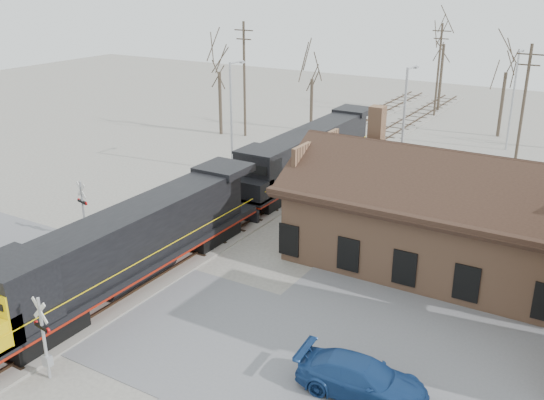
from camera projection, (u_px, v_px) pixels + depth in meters
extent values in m
plane|color=#A49F94|center=(110.00, 298.00, 29.46)|extent=(140.00, 140.00, 0.00)
cube|color=slate|center=(110.00, 298.00, 29.46)|extent=(60.00, 9.00, 0.03)
cube|color=slate|center=(514.00, 372.00, 24.00)|extent=(22.00, 26.00, 0.03)
cube|color=#A49F94|center=(269.00, 203.00, 41.49)|extent=(3.40, 90.00, 0.12)
cube|color=#473323|center=(260.00, 200.00, 41.80)|extent=(0.08, 90.00, 0.14)
cube|color=#473323|center=(278.00, 204.00, 41.11)|extent=(0.08, 90.00, 0.14)
cube|color=#A49F94|center=(216.00, 192.00, 43.66)|extent=(3.40, 90.00, 0.12)
cube|color=#473323|center=(208.00, 189.00, 43.96)|extent=(0.08, 90.00, 0.14)
cube|color=#473323|center=(224.00, 192.00, 43.27)|extent=(0.08, 90.00, 0.14)
cube|color=#9F7052|center=(431.00, 227.00, 32.62)|extent=(14.00, 8.00, 4.00)
cube|color=black|center=(434.00, 191.00, 31.89)|extent=(15.20, 9.20, 0.30)
cube|color=black|center=(422.00, 185.00, 29.69)|extent=(15.00, 4.71, 2.66)
cube|color=black|center=(449.00, 162.00, 33.38)|extent=(15.00, 4.71, 2.66)
cube|color=#9F7052|center=(377.00, 126.00, 34.07)|extent=(0.80, 0.80, 2.20)
cube|color=black|center=(39.00, 329.00, 25.96)|extent=(2.31, 3.70, 0.93)
cube|color=black|center=(207.00, 233.00, 35.63)|extent=(2.31, 3.70, 0.93)
cube|color=black|center=(135.00, 260.00, 30.53)|extent=(2.78, 18.52, 0.32)
cube|color=maroon|center=(135.00, 264.00, 30.60)|extent=(2.80, 18.52, 0.11)
cube|color=black|center=(148.00, 227.00, 30.96)|extent=(2.41, 13.42, 2.59)
cube|color=black|center=(14.00, 293.00, 24.53)|extent=(2.78, 2.59, 2.59)
cube|color=black|center=(268.00, 198.00, 41.23)|extent=(2.31, 3.70, 0.93)
cube|color=black|center=(343.00, 155.00, 50.90)|extent=(2.31, 3.70, 0.93)
cube|color=black|center=(310.00, 165.00, 45.81)|extent=(2.78, 18.52, 0.32)
cube|color=maroon|center=(310.00, 167.00, 45.88)|extent=(2.80, 18.52, 0.11)
cube|color=black|center=(317.00, 143.00, 46.23)|extent=(2.41, 13.42, 2.59)
cube|color=black|center=(262.00, 170.00, 39.80)|extent=(2.78, 2.59, 2.59)
cube|color=black|center=(249.00, 189.00, 38.81)|extent=(2.78, 1.67, 1.30)
cube|color=black|center=(241.00, 213.00, 38.55)|extent=(2.59, 0.25, 0.93)
cylinder|color=#A5A8AD|center=(44.00, 339.00, 23.04)|extent=(0.12, 0.12, 3.55)
cube|color=silver|center=(40.00, 310.00, 22.60)|extent=(0.93, 0.17, 0.93)
cube|color=silver|center=(40.00, 310.00, 22.60)|extent=(0.93, 0.17, 0.93)
cube|color=black|center=(42.00, 327.00, 22.85)|extent=(0.81, 0.26, 0.13)
cylinder|color=#B20C0C|center=(36.00, 323.00, 23.09)|extent=(0.22, 0.11, 0.21)
cylinder|color=#B20C0C|center=(48.00, 331.00, 22.61)|extent=(0.22, 0.11, 0.21)
cube|color=#A5A8AD|center=(47.00, 361.00, 23.38)|extent=(0.36, 0.27, 0.44)
cylinder|color=#A5A8AD|center=(83.00, 210.00, 35.49)|extent=(0.13, 0.13, 3.60)
cube|color=silver|center=(81.00, 190.00, 35.05)|extent=(0.93, 0.25, 0.94)
cube|color=silver|center=(81.00, 190.00, 35.05)|extent=(0.93, 0.25, 0.94)
cube|color=black|center=(82.00, 202.00, 35.30)|extent=(0.82, 0.33, 0.14)
cylinder|color=#B20C0C|center=(86.00, 203.00, 35.04)|extent=(0.23, 0.13, 0.22)
cylinder|color=#B20C0C|center=(79.00, 200.00, 35.56)|extent=(0.23, 0.13, 0.22)
cube|color=#A5A8AD|center=(85.00, 226.00, 35.84)|extent=(0.36, 0.27, 0.45)
imported|color=navy|center=(362.00, 378.00, 22.48)|extent=(5.12, 2.41, 1.44)
cylinder|color=#A5A8AD|center=(231.00, 118.00, 46.92)|extent=(0.18, 0.18, 8.59)
cylinder|color=#A5A8AD|center=(237.00, 62.00, 46.18)|extent=(0.12, 1.80, 0.12)
cube|color=#A5A8AD|center=(242.00, 62.00, 46.85)|extent=(0.25, 0.50, 0.12)
cylinder|color=#A5A8AD|center=(402.00, 137.00, 40.57)|extent=(0.18, 0.18, 9.16)
cylinder|color=#A5A8AD|center=(412.00, 67.00, 39.72)|extent=(0.12, 1.80, 0.12)
cube|color=#A5A8AD|center=(416.00, 67.00, 40.40)|extent=(0.25, 0.50, 0.12)
cylinder|color=#A5A8AD|center=(512.00, 101.00, 52.84)|extent=(0.18, 0.18, 8.72)
cylinder|color=#A5A8AD|center=(521.00, 51.00, 52.07)|extent=(0.12, 1.80, 0.12)
cube|color=#A5A8AD|center=(523.00, 51.00, 52.75)|extent=(0.25, 0.50, 0.12)
cylinder|color=#382D23|center=(244.00, 80.00, 57.16)|extent=(0.24, 0.24, 10.76)
cube|color=#382D23|center=(244.00, 30.00, 55.55)|extent=(2.00, 0.10, 0.10)
cube|color=#382D23|center=(244.00, 39.00, 55.83)|extent=(1.60, 0.10, 0.10)
cylinder|color=#382D23|center=(438.00, 71.00, 65.30)|extent=(0.24, 0.24, 9.96)
cube|color=#382D23|center=(442.00, 31.00, 63.83)|extent=(2.00, 0.10, 0.10)
cube|color=#382D23|center=(441.00, 39.00, 64.11)|extent=(1.60, 0.10, 0.10)
cylinder|color=#382D23|center=(523.00, 108.00, 47.52)|extent=(0.24, 0.24, 9.86)
cube|color=#382D23|center=(531.00, 54.00, 46.07)|extent=(2.00, 0.10, 0.10)
cube|color=#382D23|center=(529.00, 65.00, 46.35)|extent=(1.60, 0.10, 0.10)
cylinder|color=#382D23|center=(220.00, 103.00, 58.66)|extent=(0.32, 0.32, 6.06)
cylinder|color=#382D23|center=(311.00, 105.00, 60.19)|extent=(0.32, 0.32, 5.14)
cylinder|color=#382D23|center=(441.00, 78.00, 68.39)|extent=(0.32, 0.32, 7.51)
cylinder|color=#382D23|center=(502.00, 105.00, 57.80)|extent=(0.32, 0.32, 6.15)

